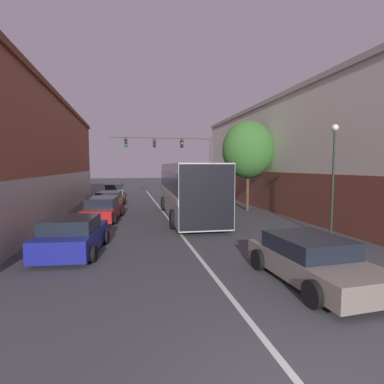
# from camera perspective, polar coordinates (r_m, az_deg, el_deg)

# --- Properties ---
(lane_center_line) EXTENTS (0.14, 41.61, 0.01)m
(lane_center_line) POSITION_cam_1_polar(r_m,az_deg,el_deg) (18.35, -4.55, -5.03)
(lane_center_line) COLOR silver
(lane_center_line) RESTS_ON ground_plane
(building_left_brick) EXTENTS (7.29, 27.85, 7.60)m
(building_left_brick) POSITION_cam_1_polar(r_m,az_deg,el_deg) (22.76, -31.83, 6.06)
(building_left_brick) COLOR #995138
(building_left_brick) RESTS_ON ground_plane
(building_right_storefront) EXTENTS (7.06, 26.59, 7.93)m
(building_right_storefront) POSITION_cam_1_polar(r_m,az_deg,el_deg) (25.02, 19.93, 6.70)
(building_right_storefront) COLOR beige
(building_right_storefront) RESTS_ON ground_plane
(bus) EXTENTS (3.26, 10.57, 3.32)m
(bus) POSITION_cam_1_polar(r_m,az_deg,el_deg) (18.42, -0.64, 0.86)
(bus) COLOR #B7B7BC
(bus) RESTS_ON ground_plane
(hatchback_foreground) EXTENTS (2.33, 4.24, 1.23)m
(hatchback_foreground) POSITION_cam_1_polar(r_m,az_deg,el_deg) (9.04, 21.91, -11.95)
(hatchback_foreground) COLOR slate
(hatchback_foreground) RESTS_ON ground_plane
(parked_car_left_near) EXTENTS (2.41, 4.61, 1.22)m
(parked_car_left_near) POSITION_cam_1_polar(r_m,az_deg,el_deg) (24.16, -15.39, -1.40)
(parked_car_left_near) COLOR orange
(parked_car_left_near) RESTS_ON ground_plane
(parked_car_left_mid) EXTENTS (2.31, 4.15, 1.34)m
(parked_car_left_mid) POSITION_cam_1_polar(r_m,az_deg,el_deg) (32.21, -14.80, 0.23)
(parked_car_left_mid) COLOR slate
(parked_car_left_mid) RESTS_ON ground_plane
(parked_car_left_far) EXTENTS (2.35, 4.76, 1.37)m
(parked_car_left_far) POSITION_cam_1_polar(r_m,az_deg,el_deg) (18.44, -16.54, -3.15)
(parked_car_left_far) COLOR red
(parked_car_left_far) RESTS_ON ground_plane
(parked_car_left_distant) EXTENTS (2.43, 3.98, 1.34)m
(parked_car_left_distant) POSITION_cam_1_polar(r_m,az_deg,el_deg) (11.84, -21.78, -7.76)
(parked_car_left_distant) COLOR navy
(parked_car_left_distant) RESTS_ON ground_plane
(traffic_signal_gantry) EXTENTS (9.70, 0.36, 6.18)m
(traffic_signal_gantry) POSITION_cam_1_polar(r_m,az_deg,el_deg) (29.14, -2.84, 7.85)
(traffic_signal_gantry) COLOR #514C47
(traffic_signal_gantry) RESTS_ON ground_plane
(street_lamp) EXTENTS (0.30, 0.30, 4.96)m
(street_lamp) POSITION_cam_1_polar(r_m,az_deg,el_deg) (14.28, 25.29, 2.82)
(street_lamp) COLOR #233323
(street_lamp) RESTS_ON ground_plane
(street_tree_near) EXTENTS (3.69, 3.32, 6.39)m
(street_tree_near) POSITION_cam_1_polar(r_m,az_deg,el_deg) (21.77, 10.64, 7.93)
(street_tree_near) COLOR #4C3823
(street_tree_near) RESTS_ON ground_plane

